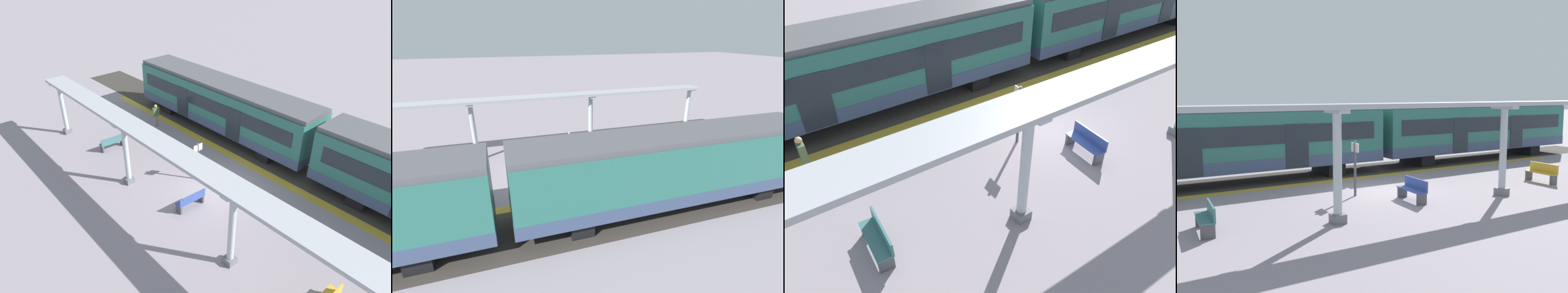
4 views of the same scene
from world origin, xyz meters
The scene contains 13 objects.
ground_plane centered at (0.00, 0.00, 0.00)m, with size 176.00×176.00×0.00m, color gray.
tactile_edge_strip centered at (-3.11, 0.00, 0.00)m, with size 0.55×28.23×0.01m, color gold.
trackbed centered at (-4.98, 0.00, 0.00)m, with size 3.20×40.23×0.01m, color #38332D.
train_near_carriage centered at (-4.98, -4.62, 1.83)m, with size 2.65×13.94×3.48m.
canopy_pillar_nearest centered at (2.93, -11.02, 1.82)m, with size 1.10×0.44×3.59m.
canopy_pillar_second centered at (2.93, -3.49, 1.82)m, with size 1.10×0.44×3.59m.
canopy_pillar_third centered at (2.93, 3.81, 1.82)m, with size 1.10×0.44×3.59m.
canopy_beam centered at (2.93, -0.05, 3.67)m, with size 1.20×22.75×0.16m, color #A8AAB2.
bench_near_end centered at (1.84, 0.23, 0.44)m, with size 1.52×0.51×0.86m.
bench_mid_platform centered at (1.75, -7.18, 0.44)m, with size 1.52×0.52×0.86m.
bench_far_end centered at (2.01, 7.44, 0.44)m, with size 1.50×0.44×0.86m.
platform_info_sign centered at (0.02, -1.30, 1.33)m, with size 0.56×0.10×2.20m.
passenger_waiting_near_edge centered at (-2.11, -7.92, 0.99)m, with size 0.46×0.21×1.59m.
Camera 2 is at (-14.68, 2.51, 7.32)m, focal length 26.70 mm.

